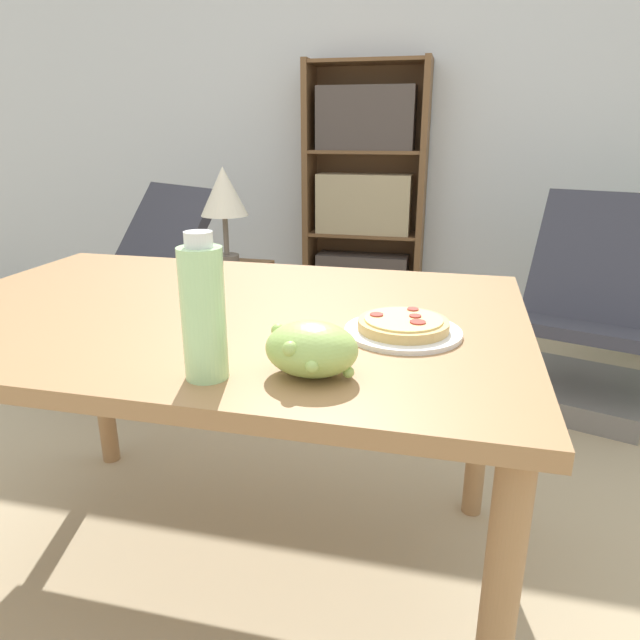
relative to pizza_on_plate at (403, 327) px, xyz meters
The scene contains 11 objects.
ground_plane 0.85m from the pizza_on_plate, behind, with size 14.00×14.00×0.00m, color tan.
wall_back 2.68m from the pizza_on_plate, 98.27° to the left, with size 8.00×0.05×2.60m.
dining_table 0.46m from the pizza_on_plate, behind, with size 1.40×0.95×0.75m.
pizza_on_plate is the anchor object (origin of this frame).
grape_bunch 0.27m from the pizza_on_plate, 118.89° to the right, with size 0.16×0.13×0.09m.
drink_bottle 0.43m from the pizza_on_plate, 136.09° to the right, with size 0.07×0.07×0.25m.
lounge_chair_near 1.98m from the pizza_on_plate, 138.10° to the left, with size 0.83×0.94×0.88m.
lounge_chair_far 1.65m from the pizza_on_plate, 64.50° to the left, with size 0.75×0.90×0.88m.
bookshelf 2.49m from the pizza_on_plate, 101.06° to the left, with size 0.74×0.27×1.53m.
side_table 1.64m from the pizza_on_plate, 125.70° to the left, with size 0.34×0.34×0.55m.
table_lamp 1.57m from the pizza_on_plate, 125.70° to the left, with size 0.21×0.21×0.44m.
Camera 1 is at (0.47, -1.08, 1.15)m, focal length 32.00 mm.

